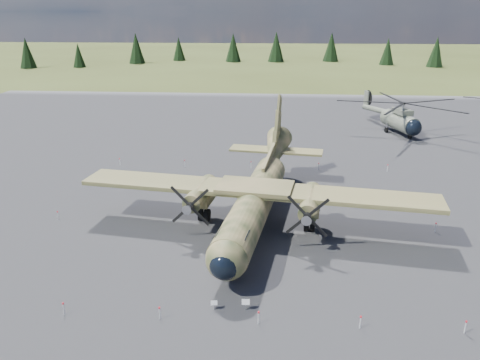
{
  "coord_description": "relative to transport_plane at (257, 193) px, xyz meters",
  "views": [
    {
      "loc": [
        2.64,
        -36.98,
        17.65
      ],
      "look_at": [
        -0.27,
        2.0,
        3.53
      ],
      "focal_mm": 35.0,
      "sensor_mm": 36.0,
      "label": 1
    }
  ],
  "objects": [
    {
      "name": "ground",
      "position": [
        -1.33,
        -0.71,
        -2.86
      ],
      "size": [
        500.0,
        500.0,
        0.0
      ],
      "primitive_type": "plane",
      "color": "#535F2A",
      "rests_on": "ground"
    },
    {
      "name": "helicopter_near",
      "position": [
        20.28,
        33.6,
        0.65
      ],
      "size": [
        24.09,
        24.89,
        4.95
      ],
      "rotation": [
        0.0,
        0.0,
        0.28
      ],
      "color": "slate",
      "rests_on": "ground"
    },
    {
      "name": "transport_plane",
      "position": [
        0.0,
        0.0,
        0.0
      ],
      "size": [
        30.27,
        27.31,
        9.96
      ],
      "rotation": [
        0.0,
        0.0,
        -0.14
      ],
      "color": "#3A4324",
      "rests_on": "ground"
    },
    {
      "name": "apron",
      "position": [
        -1.33,
        9.29,
        -2.86
      ],
      "size": [
        120.0,
        120.0,
        0.04
      ],
      "primitive_type": "cube",
      "color": "slate",
      "rests_on": "ground"
    },
    {
      "name": "info_placard_left",
      "position": [
        -2.16,
        -13.01,
        -2.44
      ],
      "size": [
        0.43,
        0.22,
        0.64
      ],
      "rotation": [
        0.0,
        0.0,
        0.13
      ],
      "color": "gray",
      "rests_on": "ground"
    },
    {
      "name": "barrier_fence",
      "position": [
        -1.79,
        -0.79,
        -2.35
      ],
      "size": [
        33.12,
        29.62,
        0.85
      ],
      "color": "silver",
      "rests_on": "ground"
    },
    {
      "name": "treeline",
      "position": [
        1.64,
        2.51,
        1.97
      ],
      "size": [
        295.71,
        301.12,
        10.97
      ],
      "color": "black",
      "rests_on": "ground"
    },
    {
      "name": "info_placard_right",
      "position": [
        -0.18,
        -12.92,
        -2.35
      ],
      "size": [
        0.51,
        0.24,
        0.78
      ],
      "rotation": [
        0.0,
        0.0,
        0.07
      ],
      "color": "gray",
      "rests_on": "ground"
    }
  ]
}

